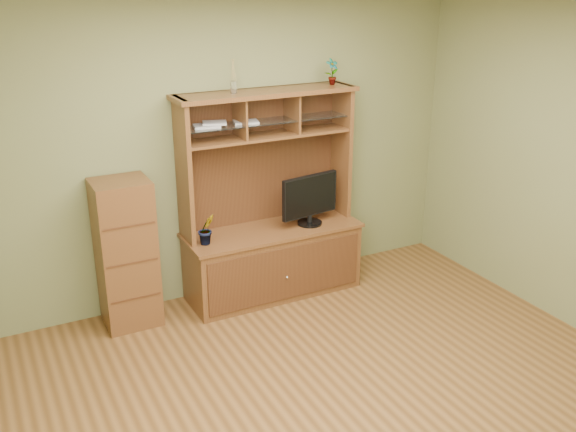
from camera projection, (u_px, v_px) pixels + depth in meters
room at (354, 222)px, 4.12m from camera, size 4.54×4.04×2.74m
media_hutch at (271, 240)px, 5.95m from camera, size 1.66×0.61×1.90m
monitor at (310, 199)px, 5.90m from camera, size 0.60×0.23×0.47m
orchid_plant at (206, 229)px, 5.51m from camera, size 0.16×0.14×0.27m
top_plant at (332, 72)px, 5.77m from camera, size 0.13×0.09×0.23m
reed_diffuser at (233, 80)px, 5.36m from camera, size 0.06×0.06×0.28m
magazines at (222, 124)px, 5.44m from camera, size 0.60×0.21×0.04m
side_cabinet at (126, 254)px, 5.38m from camera, size 0.46×0.42×1.28m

